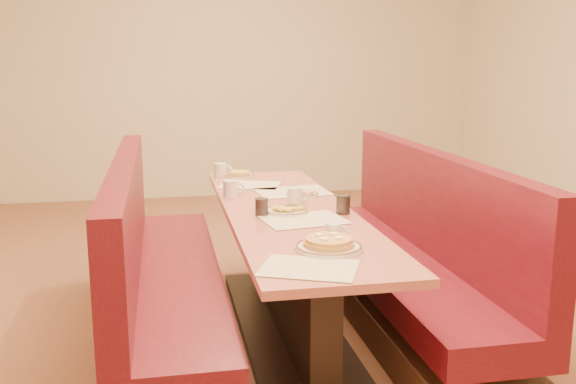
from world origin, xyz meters
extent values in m
plane|color=#9E6647|center=(0.00, 0.00, 0.00)|extent=(8.00, 8.00, 0.00)
cube|color=beige|center=(0.00, 4.00, 1.40)|extent=(6.00, 0.04, 2.80)
cube|color=black|center=(0.00, 0.00, 0.03)|extent=(0.55, 1.88, 0.06)
cube|color=black|center=(0.00, 0.00, 0.35)|extent=(0.15, 1.75, 0.71)
cube|color=#C06759|center=(0.00, 0.00, 0.73)|extent=(0.70, 2.50, 0.04)
cube|color=#4C3326|center=(-0.68, 0.00, 0.10)|extent=(0.55, 2.50, 0.20)
cube|color=maroon|center=(-0.68, 0.00, 0.37)|extent=(0.55, 2.50, 0.16)
cube|color=maroon|center=(-0.89, 0.00, 0.75)|extent=(0.12, 2.50, 0.60)
cube|color=#4C3326|center=(0.68, 0.00, 0.10)|extent=(0.55, 2.50, 0.20)
cube|color=maroon|center=(0.68, 0.00, 0.37)|extent=(0.55, 2.50, 0.16)
cube|color=maroon|center=(0.89, 0.00, 0.75)|extent=(0.12, 2.50, 0.60)
cube|color=beige|center=(-0.12, -1.03, 0.75)|extent=(0.47, 0.42, 0.00)
cube|color=beige|center=(0.03, -0.25, 0.75)|extent=(0.46, 0.37, 0.00)
cube|color=beige|center=(-0.12, 0.75, 0.75)|extent=(0.47, 0.41, 0.00)
cube|color=beige|center=(0.12, 0.47, 0.75)|extent=(0.48, 0.37, 0.00)
cylinder|color=silver|center=(0.02, -0.80, 0.76)|extent=(0.30, 0.30, 0.02)
torus|color=brown|center=(0.02, -0.80, 0.77)|extent=(0.30, 0.30, 0.01)
cylinder|color=#B58740|center=(0.02, -0.80, 0.78)|extent=(0.23, 0.23, 0.02)
cylinder|color=#B58740|center=(0.02, -0.80, 0.80)|extent=(0.21, 0.21, 0.02)
cylinder|color=#FEF2A6|center=(0.06, -0.76, 0.81)|extent=(0.04, 0.04, 0.01)
cylinder|color=#FEF2A6|center=(-0.01, -0.76, 0.81)|extent=(0.04, 0.04, 0.01)
cylinder|color=#FEF2A6|center=(-0.01, -0.83, 0.81)|extent=(0.04, 0.04, 0.01)
cylinder|color=#FEF2A6|center=(0.06, -0.83, 0.81)|extent=(0.04, 0.04, 0.01)
cylinder|color=silver|center=(-0.02, -0.07, 0.76)|extent=(0.25, 0.25, 0.02)
torus|color=brown|center=(-0.02, -0.07, 0.77)|extent=(0.24, 0.24, 0.01)
ellipsoid|color=yellow|center=(-0.06, -0.10, 0.78)|extent=(0.06, 0.06, 0.03)
ellipsoid|color=yellow|center=(-0.02, -0.12, 0.78)|extent=(0.05, 0.05, 0.03)
ellipsoid|color=yellow|center=(-0.08, -0.07, 0.78)|extent=(0.05, 0.05, 0.03)
cylinder|color=brown|center=(0.00, -0.04, 0.78)|extent=(0.09, 0.06, 0.02)
cylinder|color=brown|center=(-0.01, -0.02, 0.78)|extent=(0.09, 0.06, 0.02)
cube|color=gold|center=(0.03, -0.08, 0.77)|extent=(0.09, 0.07, 0.02)
cylinder|color=silver|center=(0.16, 0.35, 0.76)|extent=(0.20, 0.20, 0.02)
torus|color=brown|center=(0.16, 0.35, 0.77)|extent=(0.20, 0.20, 0.01)
cylinder|color=gold|center=(0.16, 0.35, 0.77)|extent=(0.14, 0.14, 0.02)
ellipsoid|color=yellow|center=(0.13, 0.37, 0.78)|extent=(0.04, 0.04, 0.02)
cylinder|color=silver|center=(-0.15, 1.10, 0.76)|extent=(0.23, 0.23, 0.02)
torus|color=brown|center=(-0.15, 1.10, 0.77)|extent=(0.23, 0.23, 0.01)
cylinder|color=gold|center=(-0.15, 1.10, 0.78)|extent=(0.16, 0.16, 0.02)
ellipsoid|color=yellow|center=(-0.17, 1.12, 0.78)|extent=(0.05, 0.05, 0.02)
cylinder|color=silver|center=(0.08, -0.66, 0.79)|extent=(0.08, 0.08, 0.08)
torus|color=silver|center=(0.12, -0.67, 0.79)|extent=(0.06, 0.03, 0.06)
cylinder|color=black|center=(0.08, -0.66, 0.83)|extent=(0.07, 0.07, 0.01)
cylinder|color=silver|center=(-0.28, 0.41, 0.80)|extent=(0.10, 0.10, 0.10)
torus|color=silver|center=(-0.23, 0.42, 0.80)|extent=(0.07, 0.03, 0.07)
cylinder|color=black|center=(-0.28, 0.41, 0.85)|extent=(0.08, 0.08, 0.01)
cylinder|color=silver|center=(0.07, 0.14, 0.80)|extent=(0.09, 0.09, 0.10)
torus|color=silver|center=(0.11, 0.13, 0.80)|extent=(0.07, 0.04, 0.07)
cylinder|color=black|center=(0.07, 0.14, 0.84)|extent=(0.08, 0.08, 0.01)
cylinder|color=silver|center=(-0.28, 1.10, 0.80)|extent=(0.09, 0.09, 0.10)
torus|color=silver|center=(-0.23, 1.09, 0.80)|extent=(0.07, 0.03, 0.07)
cylinder|color=black|center=(-0.28, 1.10, 0.84)|extent=(0.08, 0.08, 0.01)
cylinder|color=black|center=(-0.17, -0.10, 0.80)|extent=(0.07, 0.07, 0.09)
cylinder|color=silver|center=(-0.17, -0.10, 0.80)|extent=(0.07, 0.07, 0.10)
cylinder|color=black|center=(0.28, -0.15, 0.80)|extent=(0.07, 0.07, 0.10)
cylinder|color=silver|center=(0.28, -0.15, 0.80)|extent=(0.08, 0.08, 0.10)
camera|label=1|loc=(-0.69, -3.45, 1.58)|focal=40.00mm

